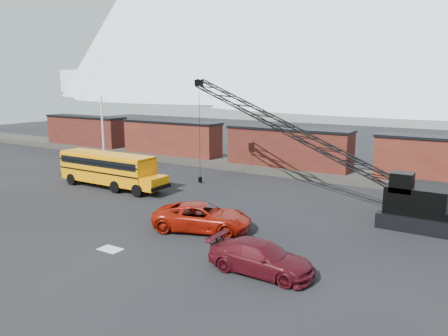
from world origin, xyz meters
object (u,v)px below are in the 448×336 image
object	(u,v)px
maroon_suv	(261,258)
crawler_crane	(294,132)
red_pickup	(202,217)
school_bus	(110,169)

from	to	relation	value
maroon_suv	crawler_crane	distance (m)	15.19
crawler_crane	red_pickup	bearing A→B (deg)	-101.44
school_bus	maroon_suv	distance (m)	22.24
school_bus	crawler_crane	distance (m)	17.18
maroon_suv	school_bus	bearing A→B (deg)	65.74
school_bus	maroon_suv	xyz separation A→B (m)	(20.34, -8.95, -0.98)
school_bus	red_pickup	xyz separation A→B (m)	(14.03, -5.15, -0.90)
red_pickup	maroon_suv	distance (m)	7.37
red_pickup	maroon_suv	xyz separation A→B (m)	(6.31, -3.80, -0.08)
school_bus	crawler_crane	size ratio (longest dim) A/B	0.49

